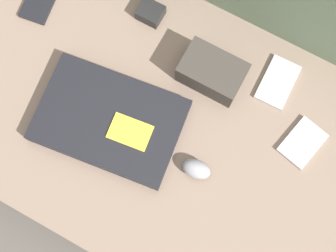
% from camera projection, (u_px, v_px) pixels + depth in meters
% --- Properties ---
extents(ground_plane, '(8.00, 8.00, 0.00)m').
position_uv_depth(ground_plane, '(168.00, 140.00, 1.18)').
color(ground_plane, '#4C4742').
extents(couch_seat, '(1.20, 0.63, 0.14)m').
position_uv_depth(couch_seat, '(168.00, 134.00, 1.11)').
color(couch_seat, '#7A6656').
rests_on(couch_seat, ground_plane).
extents(laptop, '(0.34, 0.25, 0.03)m').
position_uv_depth(laptop, '(110.00, 121.00, 1.03)').
color(laptop, black).
rests_on(laptop, couch_seat).
extents(computer_mouse, '(0.07, 0.05, 0.04)m').
position_uv_depth(computer_mouse, '(196.00, 169.00, 1.01)').
color(computer_mouse, gray).
rests_on(computer_mouse, couch_seat).
extents(phone_silver, '(0.07, 0.12, 0.01)m').
position_uv_depth(phone_silver, '(278.00, 82.00, 1.07)').
color(phone_silver, '#B7B7BC').
rests_on(phone_silver, couch_seat).
extents(phone_small, '(0.09, 0.11, 0.01)m').
position_uv_depth(phone_small, '(302.00, 143.00, 1.03)').
color(phone_small, '#B7B7BC').
rests_on(phone_small, couch_seat).
extents(camera_pouch, '(0.14, 0.09, 0.07)m').
position_uv_depth(camera_pouch, '(212.00, 72.00, 1.04)').
color(camera_pouch, '#38332D').
rests_on(camera_pouch, couch_seat).
extents(charger_brick, '(0.06, 0.05, 0.03)m').
position_uv_depth(charger_brick, '(151.00, 13.00, 1.09)').
color(charger_brick, black).
rests_on(charger_brick, couch_seat).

